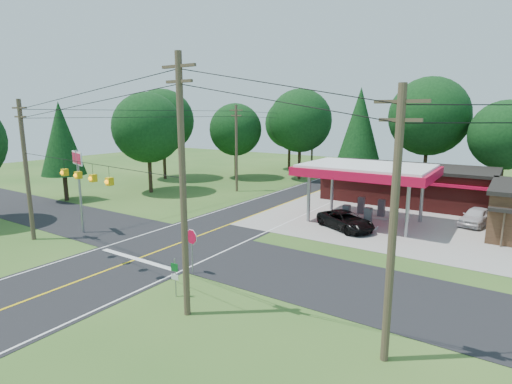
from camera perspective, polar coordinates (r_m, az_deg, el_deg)
The scene contains 18 objects.
ground at distance 28.81m, azimuth -11.16°, elevation -7.30°, with size 120.00×120.00×0.00m, color #2C561E.
main_highway at distance 28.81m, azimuth -11.16°, elevation -7.28°, with size 8.00×120.00×0.02m, color black.
cross_road at distance 28.81m, azimuth -11.16°, elevation -7.27°, with size 70.00×7.00×0.02m, color black.
lane_center_yellow at distance 28.80m, azimuth -11.16°, elevation -7.25°, with size 0.15×110.00×0.00m, color yellow.
gas_canopy at distance 34.26m, azimuth 15.51°, elevation 2.78°, with size 10.60×7.40×4.88m.
convenience_store at distance 43.89m, azimuth 20.67°, elevation 1.11°, with size 16.40×7.55×3.80m.
utility_pole_near_right at distance 17.39m, azimuth -10.40°, elevation 0.85°, with size 1.80×0.30×11.50m.
utility_pole_near_left at distance 32.47m, azimuth -30.00°, elevation 2.91°, with size 1.80×0.30×10.00m.
utility_pole_far_left at distance 46.44m, azimuth -2.82°, elevation 6.42°, with size 1.80×0.30×10.00m.
utility_pole_right_b at distance 14.71m, azimuth 19.00°, elevation -4.47°, with size 1.80×0.30×10.00m.
utility_pole_north at distance 60.31m, azimuth 8.03°, elevation 6.98°, with size 0.30×0.30×9.50m.
overhead_beacons at distance 24.52m, azimuth -23.30°, elevation 3.68°, with size 17.04×2.04×1.03m.
treeline_backdrop at distance 47.15m, azimuth 10.40°, elevation 9.11°, with size 70.27×51.59×13.30m.
suv_car at distance 32.35m, azimuth 12.67°, elevation -4.02°, with size 5.06×5.06×1.40m, color black.
sedan_car at distance 37.31m, azimuth 28.94°, elevation -3.10°, with size 4.29×4.29×1.46m, color silver.
big_stop_sign at distance 32.69m, azimuth -24.05°, elevation 2.54°, with size 2.27×0.81×6.35m.
octagonal_stop_sign at distance 22.92m, azimuth -9.19°, elevation -6.84°, with size 0.91×0.18×2.65m.
route_sign_post at distance 20.55m, azimuth -11.50°, elevation -11.43°, with size 0.41×0.11×2.02m.
Camera 1 is at (19.40, -19.30, 9.01)m, focal length 28.00 mm.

